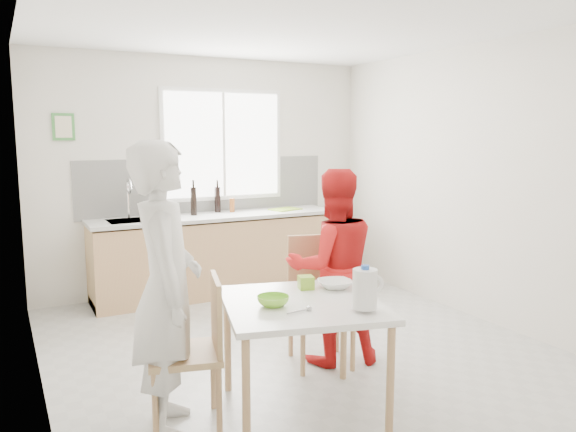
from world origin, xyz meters
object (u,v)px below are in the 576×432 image
wine_bottle_b (218,199)px  bowl_white (335,284)px  wine_bottle_a (194,201)px  person_white (166,289)px  person_red (333,267)px  milk_jug (365,288)px  chair_far (318,293)px  dining_table (302,313)px  chair_left (197,345)px  bowl_green (273,301)px

wine_bottle_b → bowl_white: bearing=-94.5°
wine_bottle_a → wine_bottle_b: (0.33, 0.11, -0.01)m
person_white → wine_bottle_a: person_white is taller
person_red → milk_jug: (-0.39, -0.99, 0.12)m
chair_far → wine_bottle_a: 2.36m
dining_table → chair_left: (-0.66, 0.17, -0.16)m
chair_left → chair_far: bearing=128.8°
bowl_green → wine_bottle_a: 3.04m
chair_far → dining_table: bearing=-112.9°
person_white → milk_jug: 1.21m
person_red → wine_bottle_a: person_red is taller
bowl_green → wine_bottle_b: size_ratio=0.68×
dining_table → wine_bottle_b: (0.59, 3.10, 0.39)m
chair_left → person_white: size_ratio=0.53×
dining_table → person_red: (0.64, 0.64, 0.10)m
dining_table → wine_bottle_a: size_ratio=3.76×
bowl_white → bowl_green: bearing=-163.6°
chair_left → bowl_green: (0.45, -0.17, 0.27)m
chair_left → wine_bottle_b: bearing=171.6°
dining_table → chair_far: bearing=52.5°
person_red → person_white: bearing=30.9°
chair_left → person_white: person_white is taller
dining_table → milk_jug: (0.24, -0.35, 0.22)m
wine_bottle_b → milk_jug: bearing=-95.7°
chair_left → person_red: person_red is taller
person_white → bowl_green: 0.66m
person_white → milk_jug: size_ratio=6.76×
chair_far → wine_bottle_a: bearing=111.7°
dining_table → bowl_white: (0.35, 0.17, 0.11)m
dining_table → wine_bottle_a: wine_bottle_a is taller
chair_left → chair_far: chair_far is taller
chair_left → milk_jug: size_ratio=3.58×
chair_far → wine_bottle_b: 2.44m
wine_bottle_b → bowl_green: bearing=-104.3°
milk_jug → wine_bottle_b: bearing=98.9°
bowl_green → wine_bottle_a: bearing=81.2°
chair_far → person_white: 1.50m
chair_far → wine_bottle_a: (-0.29, 2.28, 0.52)m
chair_left → wine_bottle_a: bearing=176.6°
person_red → wine_bottle_b: (-0.05, 2.46, 0.29)m
chair_left → chair_far: (1.20, 0.54, 0.03)m
person_red → bowl_green: (-0.84, -0.64, 0.01)m
chair_far → bowl_white: size_ratio=4.35×
person_white → bowl_green: size_ratio=8.86×
chair_left → bowl_white: size_ratio=4.08×
wine_bottle_a → person_white: bearing=-111.3°
bowl_green → bowl_white: bearing=16.4°
person_red → wine_bottle_a: bearing=-66.4°
person_red → bowl_white: 0.55m
wine_bottle_b → chair_left: bearing=-113.0°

